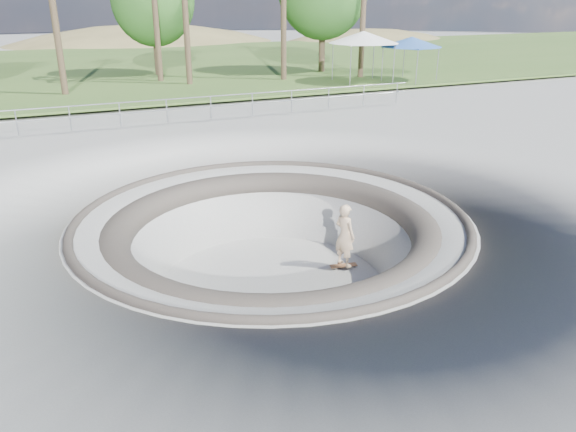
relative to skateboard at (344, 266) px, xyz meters
name	(u,v)px	position (x,y,z in m)	size (l,w,h in m)	color
ground	(272,217)	(-2.20, 0.03, 1.84)	(180.00, 180.00, 0.00)	#A9A9A4
skate_bowl	(272,280)	(-2.20, 0.03, 0.01)	(14.00, 14.00, 4.10)	#A9A9A4
grass_strip	(104,67)	(-2.20, 34.03, 2.06)	(180.00, 36.00, 0.12)	#3F6126
distant_hills	(119,107)	(1.58, 57.20, -5.18)	(103.20, 45.00, 28.60)	brown
safety_railing	(167,110)	(-2.20, 12.03, 2.53)	(25.00, 0.06, 1.03)	gray
skateboard	(344,266)	(0.00, 0.00, 0.00)	(0.81, 0.37, 0.08)	#9C5F3E
skater	(345,235)	(0.00, 0.00, 0.94)	(0.67, 0.44, 1.85)	#D7B38B
canopy_white	(364,37)	(11.68, 18.65, 4.81)	(6.06, 6.06, 3.08)	gray
canopy_blue	(412,42)	(14.84, 18.03, 4.48)	(4.93, 4.93, 2.70)	gray
bushy_tree_mid	(153,0)	(0.70, 27.59, 6.95)	(5.53, 5.03, 7.97)	brown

